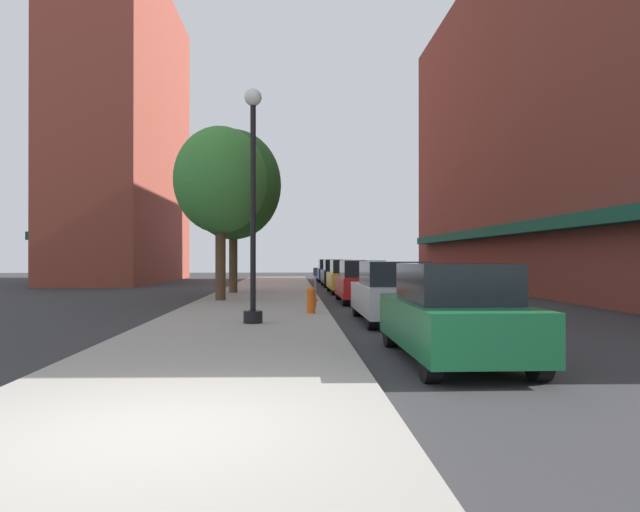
{
  "coord_description": "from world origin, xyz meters",
  "views": [
    {
      "loc": [
        1.29,
        -5.45,
        1.75
      ],
      "look_at": [
        2.67,
        22.84,
        1.86
      ],
      "focal_mm": 31.72,
      "sensor_mm": 36.0,
      "label": 1
    }
  ],
  "objects": [
    {
      "name": "ground_plane",
      "position": [
        4.0,
        18.0,
        0.0
      ],
      "size": [
        90.0,
        90.0,
        0.0
      ],
      "primitive_type": "plane",
      "color": "#2D2D30"
    },
    {
      "name": "parking_meter_near",
      "position": [
        2.05,
        13.23,
        0.95
      ],
      "size": [
        0.14,
        0.09,
        1.31
      ],
      "color": "slate",
      "rests_on": "sidewalk_slab"
    },
    {
      "name": "car_green",
      "position": [
        4.0,
        3.96,
        0.81
      ],
      "size": [
        1.8,
        4.3,
        1.66
      ],
      "rotation": [
        0.0,
        0.0,
        -0.02
      ],
      "color": "black",
      "rests_on": "ground"
    },
    {
      "name": "fire_hydrant",
      "position": [
        1.84,
        11.27,
        0.52
      ],
      "size": [
        0.33,
        0.26,
        0.79
      ],
      "color": "#E05614",
      "rests_on": "sidewalk_slab"
    },
    {
      "name": "car_blue",
      "position": [
        4.0,
        35.46,
        0.81
      ],
      "size": [
        1.8,
        4.3,
        1.66
      ],
      "rotation": [
        0.0,
        0.0,
        0.02
      ],
      "color": "black",
      "rests_on": "ground"
    },
    {
      "name": "building_right_brick",
      "position": [
        14.99,
        22.0,
        9.34
      ],
      "size": [
        6.8,
        40.0,
        18.72
      ],
      "color": "brown",
      "rests_on": "ground"
    },
    {
      "name": "sidewalk_slab",
      "position": [
        0.0,
        19.0,
        0.06
      ],
      "size": [
        4.8,
        50.0,
        0.12
      ],
      "primitive_type": "cube",
      "color": "gray",
      "rests_on": "ground"
    },
    {
      "name": "building_far_background",
      "position": [
        -11.01,
        37.0,
        10.82
      ],
      "size": [
        6.8,
        18.0,
        21.69
      ],
      "color": "brown",
      "rests_on": "ground"
    },
    {
      "name": "lamppost",
      "position": [
        0.3,
        8.8,
        3.2
      ],
      "size": [
        0.48,
        0.48,
        5.9
      ],
      "color": "black",
      "rests_on": "sidewalk_slab"
    },
    {
      "name": "car_red",
      "position": [
        4.0,
        16.63,
        0.81
      ],
      "size": [
        1.8,
        4.3,
        1.66
      ],
      "rotation": [
        0.0,
        0.0,
        -0.01
      ],
      "color": "black",
      "rests_on": "ground"
    },
    {
      "name": "car_yellow",
      "position": [
        4.0,
        22.52,
        0.81
      ],
      "size": [
        1.8,
        4.3,
        1.66
      ],
      "rotation": [
        0.0,
        0.0,
        -0.03
      ],
      "color": "black",
      "rests_on": "ground"
    },
    {
      "name": "car_silver",
      "position": [
        4.0,
        9.79,
        0.81
      ],
      "size": [
        1.8,
        4.3,
        1.66
      ],
      "rotation": [
        0.0,
        0.0,
        0.04
      ],
      "color": "black",
      "rests_on": "ground"
    },
    {
      "name": "tree_near",
      "position": [
        -1.52,
        21.54,
        5.23
      ],
      "size": [
        4.54,
        4.54,
        7.74
      ],
      "color": "#4C3823",
      "rests_on": "sidewalk_slab"
    },
    {
      "name": "car_black",
      "position": [
        4.0,
        28.81,
        0.81
      ],
      "size": [
        1.8,
        4.3,
        1.66
      ],
      "rotation": [
        0.0,
        0.0,
        0.02
      ],
      "color": "black",
      "rests_on": "ground"
    },
    {
      "name": "tree_mid",
      "position": [
        -1.5,
        16.65,
        4.76
      ],
      "size": [
        3.61,
        3.61,
        6.75
      ],
      "color": "#4C3823",
      "rests_on": "sidewalk_slab"
    }
  ]
}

